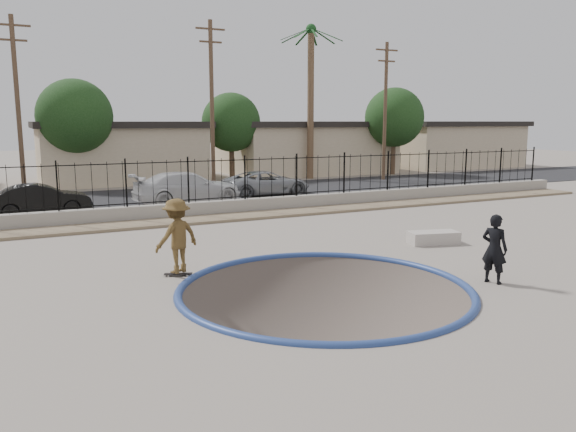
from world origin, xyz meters
The scene contains 24 objects.
ground centered at (0.00, 12.00, -1.10)m, with size 120.00×120.00×2.20m, color gray.
bowl_pit centered at (0.00, -1.00, 0.00)m, with size 6.84×6.84×1.80m, color #4B3F39, non-canonical shape.
coping_ring centered at (0.00, -1.00, 0.00)m, with size 7.04×7.04×0.20m, color navy.
rock_strip centered at (0.00, 9.20, 0.06)m, with size 42.00×1.60×0.11m, color #8A7B5A.
retaining_wall centered at (0.00, 10.30, 0.30)m, with size 42.00×0.45×0.60m, color gray.
fence centered at (0.00, 10.30, 1.50)m, with size 40.00×0.04×1.80m.
street centered at (0.00, 17.00, 0.02)m, with size 90.00×8.00×0.04m, color black.
house_center centered at (0.00, 26.50, 1.97)m, with size 10.60×8.60×3.90m.
house_east centered at (14.00, 26.50, 1.97)m, with size 12.60×8.60×3.90m.
house_east_far centered at (28.00, 26.50, 1.97)m, with size 11.60×8.60×3.90m.
palm_right centered at (12.00, 22.00, 7.33)m, with size 2.30×2.30×10.30m.
utility_pole_left centered at (-6.00, 19.00, 4.70)m, with size 1.70×0.24×9.00m.
utility_pole_mid centered at (4.00, 19.00, 4.96)m, with size 1.70×0.24×9.50m.
utility_pole_right centered at (16.00, 19.00, 4.70)m, with size 1.70×0.24×9.00m.
street_tree_left centered at (-3.00, 23.00, 4.19)m, with size 4.32×4.32×6.36m.
street_tree_mid centered at (7.00, 24.00, 3.84)m, with size 3.96×3.96×5.83m.
street_tree_right centered at (19.00, 22.00, 4.19)m, with size 4.32×4.32×6.36m.
skater centered at (-2.80, 1.69, 0.95)m, with size 1.23×0.71×1.91m, color brown.
skateboard centered at (-2.80, 1.69, 0.05)m, with size 0.73×0.42×0.06m.
videographer centered at (4.00, -2.33, 0.86)m, with size 0.63×0.41×1.72m, color black.
concrete_ledge centered at (5.68, 1.82, 0.20)m, with size 1.60×0.70×0.40m, color #B0A69C.
car_b centered at (-5.48, 13.40, 0.69)m, with size 1.38×3.96×1.30m, color black.
car_c centered at (1.01, 13.92, 0.79)m, with size 2.12×5.22×1.51m, color silver.
car_d centered at (5.61, 15.00, 0.68)m, with size 2.15×4.67×1.30m, color gray.
Camera 1 is at (-6.40, -12.12, 3.94)m, focal length 35.00 mm.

